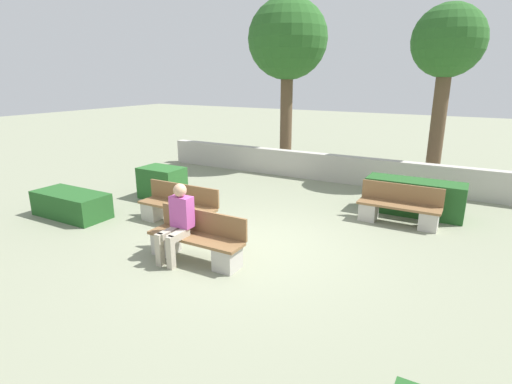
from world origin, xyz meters
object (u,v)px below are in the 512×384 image
Objects in this scene: bench_right_side at (178,210)px; tree_leftmost at (288,41)px; person_seated_man at (177,219)px; bench_left_side at (398,210)px; bench_front at (197,242)px; tree_center_left at (448,47)px.

bench_right_side is 7.42m from tree_leftmost.
bench_left_side is at bearing 51.22° from person_seated_man.
bench_right_side is 0.33× the size of tree_leftmost.
bench_front is at bearing -75.76° from tree_leftmost.
tree_leftmost is at bearing 133.91° from bench_left_side.
tree_center_left is (4.79, 0.02, -0.33)m from tree_leftmost.
bench_left_side is at bearing 52.93° from bench_front.
bench_left_side is 0.34× the size of tree_center_left.
bench_front is at bearing -132.09° from bench_left_side.
bench_right_side is at bearing 139.68° from bench_front.
bench_left_side and bench_right_side have the same top height.
bench_front is 8.82m from tree_center_left.
bench_right_side is at bearing -85.60° from tree_leftmost.
tree_center_left is (3.15, 7.70, 3.10)m from person_seated_man.
bench_right_side is 8.44m from tree_center_left.
bench_left_side is 4.74m from person_seated_man.
tree_center_left reaches higher than bench_front.
bench_right_side is (-1.43, 1.21, 0.00)m from bench_front.
tree_leftmost is at bearing 102.02° from person_seated_man.
tree_leftmost is at bearing 89.40° from bench_right_side.
bench_front is at bearing -110.81° from tree_center_left.
person_seated_man is 0.27× the size of tree_center_left.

